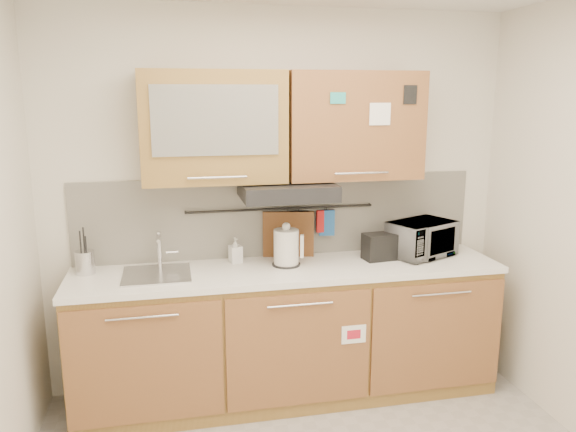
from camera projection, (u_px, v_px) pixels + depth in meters
name	position (u px, v px, depth m)	size (l,w,h in m)	color
wall_back	(280.00, 202.00, 3.91)	(3.20, 3.20, 0.00)	silver
base_cabinet	(289.00, 340.00, 3.80)	(2.80, 0.64, 0.88)	olive
countertop	(289.00, 270.00, 3.69)	(2.82, 0.62, 0.04)	white
backsplash	(280.00, 216.00, 3.92)	(2.80, 0.02, 0.56)	silver
upper_cabinets	(284.00, 126.00, 3.62)	(1.82, 0.37, 0.70)	olive
range_hood	(287.00, 191.00, 3.64)	(0.60, 0.46, 0.10)	black
sink	(157.00, 274.00, 3.53)	(0.42, 0.40, 0.26)	silver
utensil_rail	(281.00, 209.00, 3.87)	(0.02, 0.02, 1.30)	black
utensil_crock	(85.00, 262.00, 3.54)	(0.13, 0.13, 0.30)	silver
kettle	(286.00, 248.00, 3.71)	(0.22, 0.21, 0.29)	silver
toaster	(381.00, 246.00, 3.85)	(0.25, 0.17, 0.18)	black
microwave	(421.00, 239.00, 3.92)	(0.45, 0.30, 0.25)	#999999
soap_bottle	(236.00, 250.00, 3.77)	(0.08, 0.08, 0.17)	#999999
cutting_board	(288.00, 242.00, 3.91)	(0.35, 0.03, 0.44)	brown
oven_mitt	(327.00, 223.00, 3.94)	(0.11, 0.03, 0.18)	#215497
dark_pouch	(299.00, 226.00, 3.90)	(0.13, 0.04, 0.21)	black
pot_holder	(325.00, 221.00, 3.94)	(0.13, 0.02, 0.16)	#AA1617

